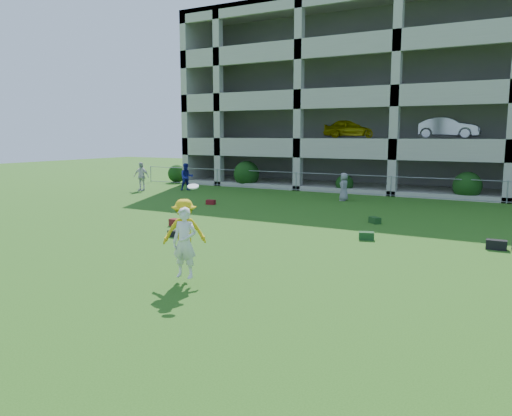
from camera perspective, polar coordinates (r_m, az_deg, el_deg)
The scene contains 14 objects.
ground at distance 12.58m, azimuth -7.37°, elevation -8.03°, with size 100.00×100.00×0.00m, color #235114.
bystander_a at distance 32.05m, azimuth -7.94°, elevation 3.54°, with size 0.84×0.65×1.73m, color navy.
bystander_b at distance 32.41m, azimuth -12.99°, elevation 3.53°, with size 1.06×0.44×1.81m, color silver.
bystander_c at distance 27.20m, azimuth 10.01°, elevation 2.40°, with size 0.74×0.48×1.51m, color gray.
bag_red_a at distance 19.70m, azimuth -9.06°, elevation -1.65°, with size 0.55×0.30×0.28m, color #5C1F0F.
bag_black_b at distance 17.70m, azimuth -9.36°, elevation -2.89°, with size 0.40×0.25×0.22m, color black.
bag_green_c at distance 17.39m, azimuth 12.50°, elevation -3.12°, with size 0.50×0.35×0.26m, color #15391E.
bag_black_e at distance 17.24m, azimuth 25.78°, elevation -3.80°, with size 0.60×0.30×0.30m, color black.
bag_red_f at distance 25.53m, azimuth -5.19°, elevation 0.67°, with size 0.45×0.28×0.24m, color #500D12.
bag_green_g at distance 20.62m, azimuth 13.42°, elevation -1.37°, with size 0.50×0.30×0.25m, color #153914.
frisbee_contest at distance 12.15m, azimuth -8.17°, elevation -3.04°, with size 1.23×1.19×2.20m.
parking_garage at distance 38.11m, azimuth 18.82°, elevation 11.69°, with size 30.00×14.00×12.00m.
fence at distance 29.69m, azimuth 15.16°, elevation 2.45°, with size 36.06×0.06×1.20m.
shrub_row at distance 29.52m, azimuth 24.25°, elevation 3.72°, with size 34.38×2.52×3.50m.
Camera 1 is at (7.29, -9.63, 3.55)m, focal length 35.00 mm.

